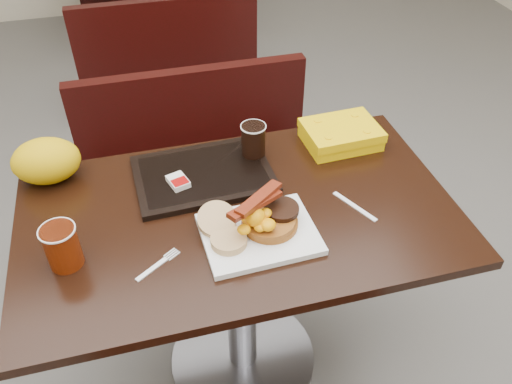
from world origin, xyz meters
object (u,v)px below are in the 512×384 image
object	(u,v)px
knife	(355,206)
tray	(203,175)
pancake_stack	(270,221)
coffee_cup_near	(62,247)
table_far	(152,3)
paper_bag	(46,161)
hashbrown_sleeve_left	(178,181)
coffee_cup_far	(253,140)
bench_near_n	(202,170)
platter	(259,234)
fork	(152,269)
table_near	(241,296)
bench_far_s	(165,48)
clamshell	(341,135)

from	to	relation	value
knife	tray	size ratio (longest dim) A/B	0.38
pancake_stack	coffee_cup_near	distance (m)	0.52
table_far	paper_bag	xyz separation A→B (m)	(-0.50, -2.32, 0.44)
pancake_stack	paper_bag	size ratio (longest dim) A/B	0.76
hashbrown_sleeve_left	coffee_cup_far	bearing A→B (deg)	2.62
tray	bench_near_n	bearing A→B (deg)	80.66
coffee_cup_far	platter	bearing A→B (deg)	-102.18
knife	coffee_cup_far	xyz separation A→B (m)	(-0.22, 0.29, 0.07)
tray	paper_bag	xyz separation A→B (m)	(-0.44, 0.11, 0.06)
fork	paper_bag	xyz separation A→B (m)	(-0.25, 0.43, 0.07)
platter	knife	size ratio (longest dim) A/B	1.92
pancake_stack	hashbrown_sleeve_left	bearing A→B (deg)	132.30
knife	tray	bearing A→B (deg)	-147.52
table_near	fork	size ratio (longest dim) A/B	9.12
tray	platter	bearing A→B (deg)	-73.38
tray	coffee_cup_far	size ratio (longest dim) A/B	3.99
pancake_stack	coffee_cup_far	xyz separation A→B (m)	(0.04, 0.32, 0.04)
table_near	knife	size ratio (longest dim) A/B	7.81
table_near	tray	distance (m)	0.43
pancake_stack	fork	distance (m)	0.33
coffee_cup_near	fork	distance (m)	0.22
paper_bag	fork	bearing A→B (deg)	-60.19
tray	coffee_cup_far	bearing A→B (deg)	15.52
table_near	fork	bearing A→B (deg)	-149.26
pancake_stack	fork	bearing A→B (deg)	-169.37
table_near	paper_bag	bearing A→B (deg)	151.01
bench_far_s	clamshell	bearing A→B (deg)	-76.74
knife	table_near	bearing A→B (deg)	-127.52
bench_far_s	hashbrown_sleeve_left	xyz separation A→B (m)	(-0.15, -1.76, 0.42)
platter	tray	xyz separation A→B (m)	(-0.10, 0.28, 0.00)
table_far	clamshell	size ratio (longest dim) A/B	5.16
bench_far_s	clamshell	xyz separation A→B (m)	(0.39, -1.67, 0.42)
clamshell	paper_bag	xyz separation A→B (m)	(-0.90, 0.05, 0.04)
table_far	platter	world-z (taller)	platter
table_near	coffee_cup_near	bearing A→B (deg)	-170.65
table_near	bench_near_n	size ratio (longest dim) A/B	1.20
bench_far_s	pancake_stack	world-z (taller)	pancake_stack
coffee_cup_far	clamshell	distance (m)	0.29
table_near	table_far	distance (m)	2.60
knife	hashbrown_sleeve_left	distance (m)	0.51
knife	paper_bag	bearing A→B (deg)	-138.52
bench_near_n	hashbrown_sleeve_left	world-z (taller)	hashbrown_sleeve_left
hashbrown_sleeve_left	bench_near_n	bearing A→B (deg)	58.46
table_far	hashbrown_sleeve_left	world-z (taller)	hashbrown_sleeve_left
platter	tray	distance (m)	0.30
knife	clamshell	xyz separation A→B (m)	(0.08, 0.30, 0.03)
platter	fork	distance (m)	0.29
pancake_stack	paper_bag	distance (m)	0.68
bench_near_n	knife	xyz separation A→B (m)	(0.32, -0.77, 0.39)
fork	pancake_stack	bearing A→B (deg)	-23.40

